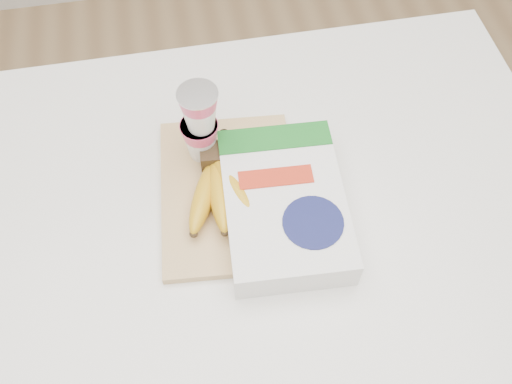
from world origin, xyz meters
TOP-DOWN VIEW (x-y plane):
  - room at (0.00, 0.00)m, footprint 4.00×4.00m
  - table at (0.00, 0.00)m, footprint 1.37×0.92m
  - cutting_board at (0.07, 0.08)m, footprint 0.26×0.34m
  - bananas at (0.05, 0.06)m, footprint 0.14×0.19m
  - yogurt_stack at (0.04, 0.16)m, footprint 0.07×0.07m
  - cereal_box at (0.16, 0.02)m, footprint 0.21×0.30m

SIDE VIEW (x-z plane):
  - table at x=0.00m, z-range 0.00..1.03m
  - cutting_board at x=0.07m, z-range 1.03..1.05m
  - cereal_box at x=0.16m, z-range 1.03..1.09m
  - bananas at x=0.05m, z-range 1.04..1.10m
  - yogurt_stack at x=0.04m, z-range 1.05..1.21m
  - room at x=0.00m, z-range -0.65..3.35m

